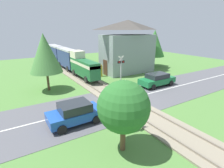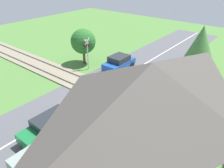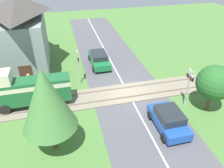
# 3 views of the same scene
# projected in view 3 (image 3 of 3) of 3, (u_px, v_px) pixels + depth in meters

# --- Properties ---
(ground_plane) EXTENTS (60.00, 60.00, 0.00)m
(ground_plane) POSITION_uv_depth(u_px,v_px,m) (128.00, 93.00, 19.23)
(ground_plane) COLOR #4C7A38
(road_surface) EXTENTS (48.00, 6.40, 0.02)m
(road_surface) POSITION_uv_depth(u_px,v_px,m) (128.00, 93.00, 19.22)
(road_surface) COLOR #515156
(road_surface) RESTS_ON ground_plane
(track_bed) EXTENTS (2.80, 48.00, 0.24)m
(track_bed) POSITION_uv_depth(u_px,v_px,m) (128.00, 93.00, 19.19)
(track_bed) COLOR gray
(track_bed) RESTS_ON ground_plane
(car_near_crossing) EXTENTS (3.61, 1.93, 1.47)m
(car_near_crossing) POSITION_uv_depth(u_px,v_px,m) (169.00, 120.00, 15.20)
(car_near_crossing) COLOR #1E4CA8
(car_near_crossing) RESTS_ON ground_plane
(car_far_side) EXTENTS (4.20, 1.91, 1.43)m
(car_far_side) POSITION_uv_depth(u_px,v_px,m) (99.00, 59.00, 23.39)
(car_far_side) COLOR #197038
(car_far_side) RESTS_ON ground_plane
(crossing_signal_west_approach) EXTENTS (0.90, 0.18, 3.33)m
(crossing_signal_west_approach) POSITION_uv_depth(u_px,v_px,m) (189.00, 83.00, 16.65)
(crossing_signal_west_approach) COLOR #B7B7B7
(crossing_signal_west_approach) RESTS_ON ground_plane
(crossing_signal_east_approach) EXTENTS (0.90, 0.18, 3.33)m
(crossing_signal_east_approach) POSITION_uv_depth(u_px,v_px,m) (78.00, 63.00, 19.52)
(crossing_signal_east_approach) COLOR #B7B7B7
(crossing_signal_east_approach) RESTS_ON ground_plane
(station_building) EXTENTS (7.93, 4.19, 7.30)m
(station_building) POSITION_uv_depth(u_px,v_px,m) (24.00, 36.00, 21.37)
(station_building) COLOR gray
(station_building) RESTS_ON ground_plane
(pedestrian_by_station) EXTENTS (0.43, 0.43, 1.73)m
(pedestrian_by_station) POSITION_uv_depth(u_px,v_px,m) (30.00, 83.00, 19.20)
(pedestrian_by_station) COLOR gold
(pedestrian_by_station) RESTS_ON ground_plane
(tree_by_station) EXTENTS (3.55, 3.55, 5.96)m
(tree_by_station) POSITION_uv_depth(u_px,v_px,m) (21.00, 17.00, 26.10)
(tree_by_station) COLOR brown
(tree_by_station) RESTS_ON ground_plane
(tree_roadside_hedge) EXTENTS (3.21, 3.21, 5.78)m
(tree_roadside_hedge) POSITION_uv_depth(u_px,v_px,m) (46.00, 100.00, 12.00)
(tree_roadside_hedge) COLOR brown
(tree_roadside_hedge) RESTS_ON ground_plane
(tree_beyond_track) EXTENTS (2.66, 2.66, 3.83)m
(tree_beyond_track) POSITION_uv_depth(u_px,v_px,m) (214.00, 83.00, 16.02)
(tree_beyond_track) COLOR brown
(tree_beyond_track) RESTS_ON ground_plane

